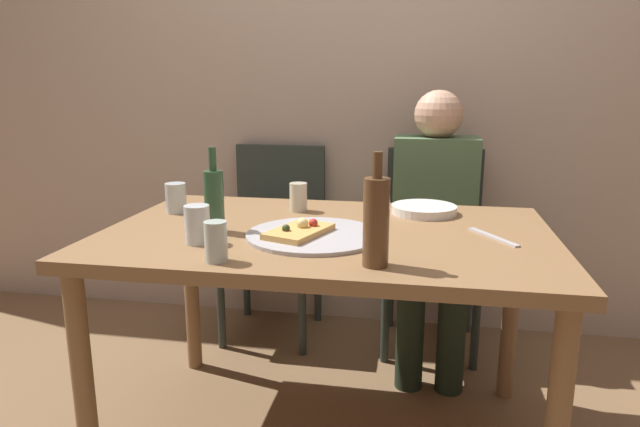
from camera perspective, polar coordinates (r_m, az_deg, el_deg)
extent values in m
cube|color=#BCA893|center=(2.80, 4.58, 15.16)|extent=(6.00, 0.10, 2.60)
cube|color=olive|center=(1.80, 0.70, -2.31)|extent=(1.41, 0.90, 0.04)
cylinder|color=olive|center=(1.83, -22.81, -15.75)|extent=(0.06, 0.06, 0.70)
cylinder|color=olive|center=(2.45, -12.87, -7.49)|extent=(0.06, 0.06, 0.70)
cylinder|color=olive|center=(2.29, 18.72, -9.36)|extent=(0.06, 0.06, 0.70)
cylinder|color=#ADADB2|center=(1.71, -0.60, -2.19)|extent=(0.41, 0.41, 0.01)
cube|color=tan|center=(1.70, -2.14, -1.83)|extent=(0.20, 0.25, 0.02)
sphere|color=#EAD184|center=(1.71, -1.78, -1.03)|extent=(0.04, 0.04, 0.04)
sphere|color=#2D381E|center=(1.67, -3.46, -1.51)|extent=(0.02, 0.02, 0.02)
sphere|color=#B22D23|center=(1.72, -0.69, -0.98)|extent=(0.03, 0.03, 0.03)
cylinder|color=brown|center=(1.43, 5.69, -0.94)|extent=(0.07, 0.07, 0.23)
cylinder|color=brown|center=(1.40, 5.83, 4.90)|extent=(0.03, 0.03, 0.07)
cylinder|color=#2D5133|center=(1.78, -10.64, 1.19)|extent=(0.06, 0.06, 0.19)
cylinder|color=#2D5133|center=(1.76, -10.82, 5.43)|extent=(0.02, 0.02, 0.07)
cylinder|color=beige|center=(2.04, -2.20, 1.67)|extent=(0.06, 0.06, 0.10)
cylinder|color=silver|center=(2.08, -14.35, 1.53)|extent=(0.07, 0.07, 0.11)
cylinder|color=silver|center=(1.67, -12.30, -1.09)|extent=(0.07, 0.07, 0.11)
cylinder|color=#B7C6BC|center=(1.50, -10.47, -2.81)|extent=(0.06, 0.06, 0.11)
cylinder|color=white|center=(2.04, 10.47, 0.40)|extent=(0.23, 0.23, 0.03)
cube|color=#B7B7BC|center=(1.78, 17.10, -2.29)|extent=(0.13, 0.20, 0.01)
cube|color=#2D3833|center=(2.68, -4.96, -3.17)|extent=(0.44, 0.44, 0.05)
cube|color=#2D3833|center=(2.81, -3.99, 2.36)|extent=(0.44, 0.04, 0.45)
cylinder|color=#2D3833|center=(2.54, -1.80, -9.74)|extent=(0.04, 0.04, 0.42)
cylinder|color=#2D3833|center=(2.64, -9.98, -9.02)|extent=(0.04, 0.04, 0.42)
cylinder|color=#2D3833|center=(2.89, -0.21, -6.84)|extent=(0.04, 0.04, 0.42)
cylinder|color=#2D3833|center=(2.98, -7.46, -6.33)|extent=(0.04, 0.04, 0.42)
cube|color=#2D3833|center=(2.59, 11.26, -3.97)|extent=(0.44, 0.44, 0.05)
cube|color=#2D3833|center=(2.73, 11.43, 1.79)|extent=(0.44, 0.04, 0.45)
cylinder|color=#2D3833|center=(2.51, 15.47, -10.61)|extent=(0.04, 0.04, 0.42)
cylinder|color=#2D3833|center=(2.50, 6.62, -10.28)|extent=(0.04, 0.04, 0.42)
cylinder|color=#2D3833|center=(2.86, 14.84, -7.55)|extent=(0.04, 0.04, 0.42)
cylinder|color=#2D3833|center=(2.85, 7.15, -7.25)|extent=(0.04, 0.04, 0.42)
cube|color=#4C6B47|center=(2.55, 11.52, 1.76)|extent=(0.36, 0.22, 0.52)
sphere|color=tan|center=(2.50, 11.89, 9.75)|extent=(0.21, 0.21, 0.21)
cylinder|color=black|center=(2.42, 13.20, -5.29)|extent=(0.12, 0.40, 0.12)
cylinder|color=black|center=(2.42, 9.40, -5.14)|extent=(0.12, 0.40, 0.12)
cylinder|color=black|center=(2.32, 13.12, -12.13)|extent=(0.11, 0.11, 0.45)
cylinder|color=black|center=(2.32, 9.08, -11.99)|extent=(0.11, 0.11, 0.45)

